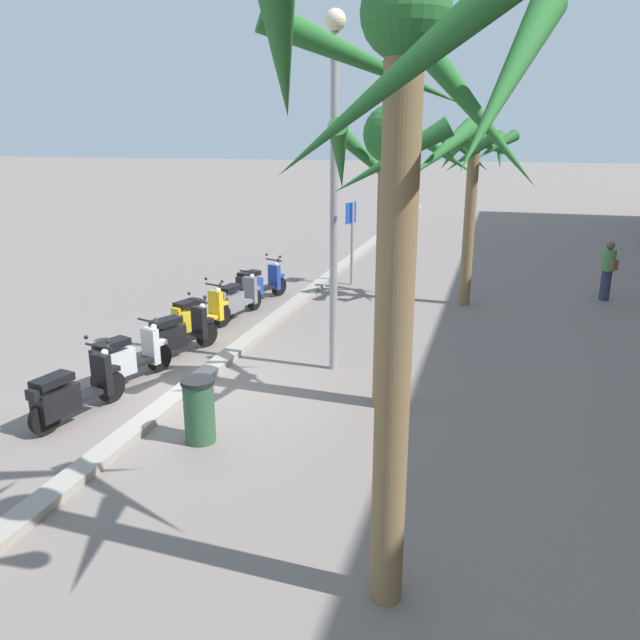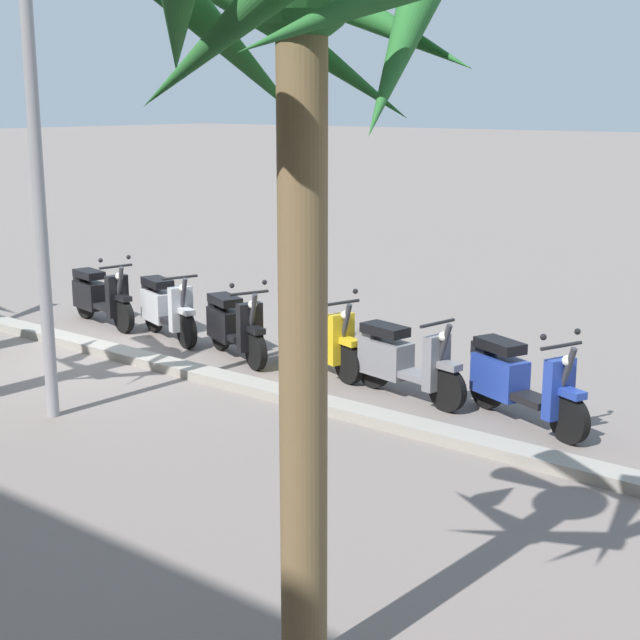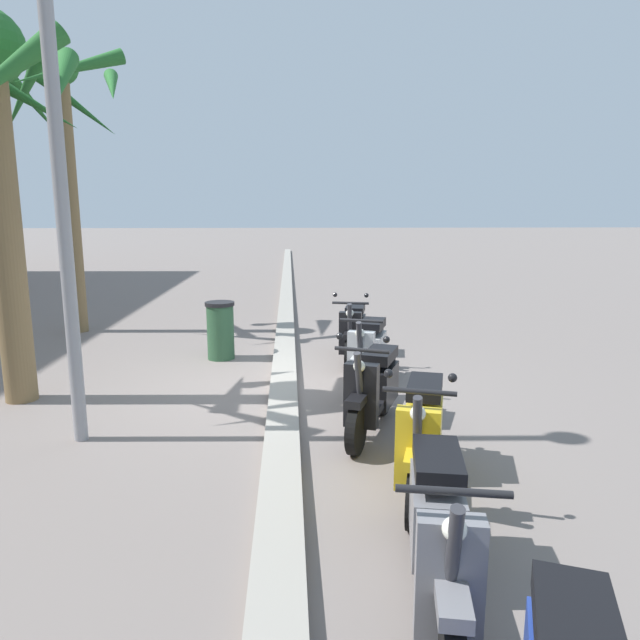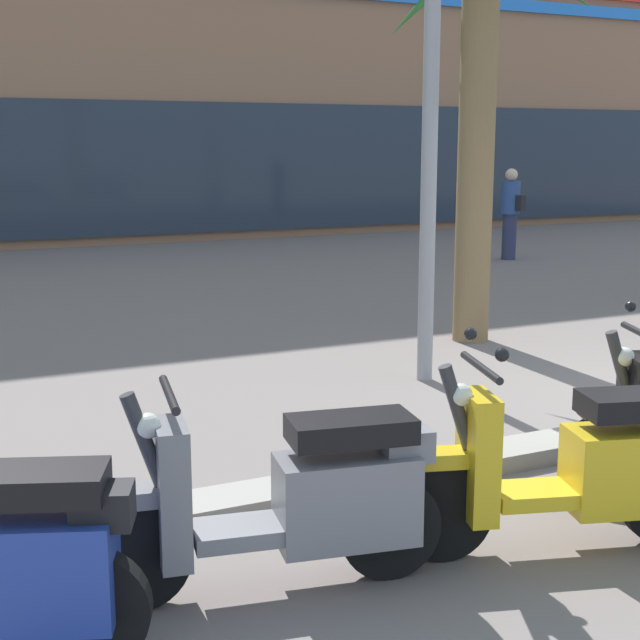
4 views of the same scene
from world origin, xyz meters
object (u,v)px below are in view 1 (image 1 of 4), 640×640
(scooter_yellow_far_back, at_px, (198,315))
(scooter_black_mid_rear, at_px, (71,393))
(street_lamp, at_px, (334,160))
(palm_tree_mid_walkway, at_px, (400,154))
(palm_tree_near_sign, at_px, (392,191))
(scooter_black_mid_centre, at_px, (178,334))
(crossing_sign, at_px, (352,234))
(palm_tree_by_mall_entrance, at_px, (473,167))
(scooter_grey_second_in_line, at_px, (237,299))
(scooter_silver_tail_end, at_px, (126,359))
(litter_bin, at_px, (199,410))
(pedestrian_window_shopping, at_px, (608,269))
(scooter_blue_last_in_row, at_px, (258,285))

(scooter_yellow_far_back, distance_m, scooter_black_mid_rear, 4.43)
(scooter_black_mid_rear, distance_m, street_lamp, 5.73)
(palm_tree_mid_walkway, xyz_separation_m, palm_tree_near_sign, (-4.36, -0.79, -0.66))
(scooter_yellow_far_back, xyz_separation_m, palm_tree_mid_walkway, (6.87, 5.42, 3.65))
(scooter_black_mid_centre, xyz_separation_m, street_lamp, (-0.16, 3.14, 3.37))
(crossing_sign, relative_size, palm_tree_near_sign, 0.51)
(crossing_sign, bearing_deg, scooter_yellow_far_back, -20.16)
(palm_tree_near_sign, relative_size, palm_tree_by_mall_entrance, 1.05)
(crossing_sign, bearing_deg, scooter_black_mid_centre, -14.92)
(scooter_grey_second_in_line, xyz_separation_m, scooter_black_mid_centre, (2.85, -0.03, -0.00))
(scooter_silver_tail_end, height_order, litter_bin, scooter_silver_tail_end)
(pedestrian_window_shopping, bearing_deg, scooter_black_mid_rear, -41.04)
(crossing_sign, bearing_deg, scooter_blue_last_in_row, -35.87)
(scooter_blue_last_in_row, xyz_separation_m, palm_tree_mid_walkway, (9.93, 5.23, 3.64))
(scooter_grey_second_in_line, bearing_deg, palm_tree_near_sign, 47.08)
(scooter_black_mid_rear, distance_m, palm_tree_near_sign, 5.75)
(crossing_sign, xyz_separation_m, palm_tree_mid_walkway, (12.56, 3.33, 2.60))
(scooter_black_mid_rear, relative_size, pedestrian_window_shopping, 1.15)
(litter_bin, bearing_deg, scooter_black_mid_centre, -147.12)
(scooter_blue_last_in_row, height_order, scooter_yellow_far_back, same)
(crossing_sign, distance_m, street_lamp, 7.33)
(street_lamp, bearing_deg, litter_bin, -17.88)
(scooter_grey_second_in_line, distance_m, palm_tree_by_mall_entrance, 6.62)
(scooter_black_mid_centre, height_order, scooter_silver_tail_end, scooter_black_mid_centre)
(scooter_black_mid_centre, distance_m, street_lamp, 4.61)
(scooter_grey_second_in_line, distance_m, crossing_sign, 4.65)
(scooter_grey_second_in_line, relative_size, palm_tree_mid_walkway, 0.32)
(scooter_black_mid_centre, height_order, crossing_sign, crossing_sign)
(scooter_black_mid_centre, relative_size, palm_tree_near_sign, 0.35)
(scooter_black_mid_centre, distance_m, palm_tree_near_sign, 5.45)
(scooter_silver_tail_end, bearing_deg, scooter_black_mid_rear, 1.26)
(palm_tree_mid_walkway, bearing_deg, crossing_sign, -165.16)
(scooter_grey_second_in_line, height_order, crossing_sign, crossing_sign)
(pedestrian_window_shopping, bearing_deg, scooter_yellow_far_back, -57.15)
(crossing_sign, distance_m, palm_tree_near_sign, 8.80)
(scooter_grey_second_in_line, height_order, litter_bin, scooter_grey_second_in_line)
(scooter_black_mid_rear, relative_size, palm_tree_mid_walkway, 0.33)
(pedestrian_window_shopping, bearing_deg, scooter_silver_tail_end, -45.82)
(crossing_sign, height_order, palm_tree_near_sign, palm_tree_near_sign)
(scooter_grey_second_in_line, bearing_deg, scooter_yellow_far_back, -9.55)
(scooter_silver_tail_end, relative_size, scooter_black_mid_rear, 0.92)
(crossing_sign, height_order, street_lamp, street_lamp)
(pedestrian_window_shopping, bearing_deg, palm_tree_mid_walkway, -15.86)
(scooter_silver_tail_end, xyz_separation_m, litter_bin, (1.61, 2.22, 0.02))
(scooter_yellow_far_back, xyz_separation_m, scooter_black_mid_centre, (1.30, 0.23, -0.01))
(scooter_blue_last_in_row, bearing_deg, palm_tree_near_sign, 38.49)
(scooter_yellow_far_back, distance_m, palm_tree_by_mall_entrance, 7.59)
(scooter_black_mid_rear, distance_m, crossing_sign, 10.37)
(scooter_yellow_far_back, xyz_separation_m, litter_bin, (4.49, 2.29, 0.03))
(palm_tree_mid_walkway, relative_size, street_lamp, 0.88)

